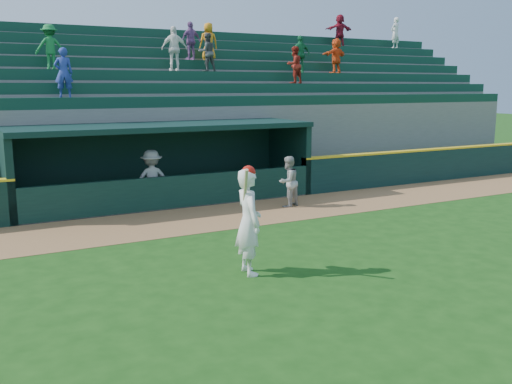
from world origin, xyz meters
TOP-DOWN VIEW (x-y plane):
  - ground at (0.00, 0.00)m, footprint 120.00×120.00m
  - warning_track at (0.00, 4.90)m, footprint 40.00×3.00m
  - field_wall_right at (12.25, 6.55)m, footprint 15.50×0.30m
  - wall_stripe_right at (12.25, 6.55)m, footprint 15.50×0.32m
  - dugout_player_front at (3.02, 5.14)m, footprint 0.91×0.82m
  - dugout_player_inside at (-0.66, 6.95)m, footprint 1.22×0.82m
  - dugout at (0.00, 8.00)m, footprint 9.40×2.80m
  - stands at (0.01, 12.57)m, footprint 34.50×6.25m
  - batter_at_plate at (-0.96, 0.13)m, footprint 0.60×0.87m

SIDE VIEW (x-z plane):
  - ground at x=0.00m, z-range 0.00..0.00m
  - warning_track at x=0.00m, z-range 0.00..0.01m
  - field_wall_right at x=12.25m, z-range 0.00..1.20m
  - dugout_player_front at x=3.02m, z-range 0.00..1.55m
  - dugout_player_inside at x=-0.66m, z-range 0.00..1.75m
  - batter_at_plate at x=-0.96m, z-range -0.01..2.14m
  - wall_stripe_right at x=12.25m, z-range 1.20..1.26m
  - dugout at x=0.00m, z-range 0.13..2.59m
  - stands at x=0.01m, z-range -1.12..5.93m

